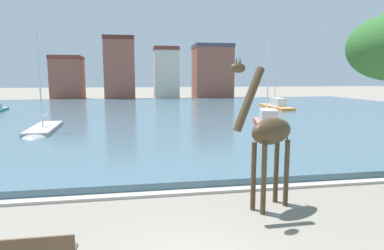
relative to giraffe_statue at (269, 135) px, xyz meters
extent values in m
cube|color=#476675|center=(-3.44, 29.72, -2.52)|extent=(84.43, 54.91, 0.42)
cube|color=#ADA89E|center=(-3.44, 2.02, -2.67)|extent=(84.43, 0.50, 0.12)
cylinder|color=#42331E|center=(-0.30, -0.42, -1.49)|extent=(0.18, 0.18, 2.47)
cylinder|color=#42331E|center=(-0.52, 0.00, -1.49)|extent=(0.18, 0.18, 2.47)
cylinder|color=#42331E|center=(0.80, 0.15, -1.49)|extent=(0.18, 0.18, 2.47)
cylinder|color=#42331E|center=(0.59, 0.57, -1.49)|extent=(0.18, 0.18, 2.47)
ellipsoid|color=#42331E|center=(0.14, 0.07, 0.10)|extent=(2.03, 1.51, 0.94)
cylinder|color=#42331E|center=(-0.92, -0.47, 1.28)|extent=(1.27, 0.83, 2.11)
ellipsoid|color=#42331E|center=(-1.39, -0.71, 2.28)|extent=(0.66, 0.55, 0.31)
cone|color=#42331E|center=(-1.36, -0.78, 2.52)|extent=(0.07, 0.07, 0.18)
cone|color=#42331E|center=(-1.43, -0.64, 2.52)|extent=(0.07, 0.07, 0.18)
cylinder|color=#42331E|center=(0.95, 0.49, -0.29)|extent=(0.26, 0.17, 1.00)
cube|color=orange|center=(14.81, 32.48, -2.38)|extent=(1.99, 8.34, 0.70)
ellipsoid|color=orange|center=(14.88, 36.43, -2.38)|extent=(1.70, 2.94, 0.67)
cube|color=#E2A56E|center=(14.81, 32.48, -1.99)|extent=(1.95, 8.17, 0.06)
cube|color=silver|center=(14.79, 31.86, -1.42)|extent=(1.34, 2.93, 1.09)
cylinder|color=silver|center=(14.82, 33.10, 1.94)|extent=(0.12, 0.12, 7.92)
cylinder|color=silver|center=(14.79, 31.65, -1.12)|extent=(0.14, 2.91, 0.08)
cube|color=#939399|center=(-12.00, 17.48, -2.39)|extent=(2.28, 6.96, 0.67)
ellipsoid|color=#939399|center=(-11.82, 14.23, -2.39)|extent=(1.85, 2.49, 0.64)
cube|color=#B1B1B5|center=(-12.00, 17.48, -2.02)|extent=(2.24, 6.82, 0.06)
cylinder|color=silver|center=(-11.97, 16.97, 1.90)|extent=(0.12, 0.12, 7.91)
cylinder|color=silver|center=(-12.03, 18.17, -1.15)|extent=(0.21, 2.40, 0.08)
ellipsoid|color=teal|center=(-22.53, 37.31, -2.40)|extent=(1.87, 2.07, 0.61)
cube|color=red|center=(6.74, 16.21, -2.35)|extent=(3.82, 7.66, 0.76)
ellipsoid|color=red|center=(7.72, 19.60, -2.35)|extent=(2.31, 2.96, 0.72)
cube|color=#C7716E|center=(6.74, 16.21, -1.93)|extent=(3.74, 7.50, 0.06)
cube|color=silver|center=(6.59, 15.67, -1.32)|extent=(1.96, 2.86, 1.16)
cylinder|color=silver|center=(6.90, 16.74, 1.79)|extent=(0.12, 0.12, 7.51)
cylinder|color=silver|center=(6.54, 15.49, -1.06)|extent=(0.79, 2.52, 0.08)
cube|color=brown|center=(-7.01, -2.80, -2.03)|extent=(1.80, 0.06, 0.44)
cube|color=#8E5142|center=(-18.49, 62.13, 1.41)|extent=(6.05, 7.05, 8.26)
cube|color=brown|center=(-18.49, 62.13, 5.94)|extent=(6.17, 7.19, 0.80)
cube|color=#8E5142|center=(-7.64, 59.99, 3.33)|extent=(6.08, 6.68, 12.10)
cube|color=#51281E|center=(-7.64, 59.99, 9.78)|extent=(6.21, 6.81, 0.80)
cube|color=beige|center=(1.91, 59.25, 2.34)|extent=(5.00, 5.50, 10.14)
cube|color=brown|center=(1.91, 59.25, 7.81)|extent=(5.10, 5.61, 0.80)
cube|color=#8E5142|center=(12.00, 59.69, 2.70)|extent=(7.96, 6.89, 10.86)
cube|color=#42424C|center=(12.00, 59.69, 8.53)|extent=(8.12, 7.03, 0.80)
camera|label=1|loc=(-4.56, -10.69, 1.99)|focal=30.71mm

